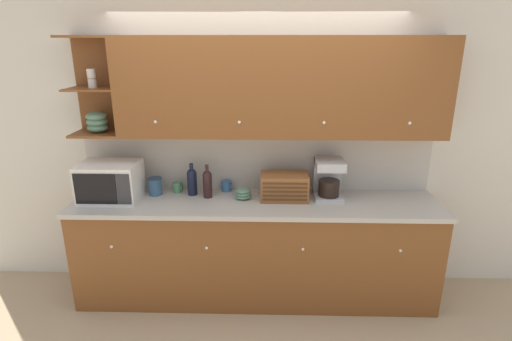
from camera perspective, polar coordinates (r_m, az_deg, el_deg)
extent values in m
plane|color=tan|center=(4.20, 0.08, -14.70)|extent=(24.00, 24.00, 0.00)
cube|color=beige|center=(3.69, 0.10, 2.80)|extent=(5.56, 0.06, 2.60)
cube|color=brown|center=(3.70, -0.04, -11.41)|extent=(3.16, 0.61, 0.90)
cube|color=#B7B2A8|center=(3.48, -0.05, -4.76)|extent=(3.18, 0.64, 0.04)
sphere|color=white|center=(3.56, -19.94, -10.20)|extent=(0.03, 0.03, 0.03)
sphere|color=white|center=(3.36, -7.06, -10.93)|extent=(0.03, 0.03, 0.03)
sphere|color=white|center=(3.34, 6.73, -11.11)|extent=(0.03, 0.03, 0.03)
sphere|color=white|center=(3.50, 19.94, -10.69)|extent=(0.03, 0.03, 0.03)
cube|color=#B7B2A8|center=(3.67, 0.09, 1.43)|extent=(3.16, 0.01, 0.55)
cube|color=brown|center=(3.38, 3.66, 11.79)|extent=(2.74, 0.33, 0.82)
cube|color=brown|center=(3.82, -21.35, 11.35)|extent=(0.42, 0.02, 0.82)
cube|color=brown|center=(3.74, -21.55, 4.98)|extent=(0.42, 0.33, 0.02)
cube|color=brown|center=(3.68, -22.24, 10.77)|extent=(0.42, 0.33, 0.02)
cube|color=brown|center=(3.66, -23.05, 17.20)|extent=(0.42, 0.33, 0.02)
sphere|color=white|center=(3.37, -14.18, 6.76)|extent=(0.03, 0.03, 0.03)
sphere|color=white|center=(3.26, -2.41, 6.90)|extent=(0.03, 0.03, 0.03)
sphere|color=white|center=(3.28, 9.70, 6.75)|extent=(0.03, 0.03, 0.03)
sphere|color=white|center=(3.45, 21.11, 6.33)|extent=(0.03, 0.03, 0.03)
ellipsoid|color=slate|center=(3.73, -21.64, 5.73)|extent=(0.18, 0.18, 0.08)
ellipsoid|color=slate|center=(3.72, -21.73, 6.47)|extent=(0.18, 0.18, 0.08)
ellipsoid|color=slate|center=(3.71, -21.81, 7.22)|extent=(0.18, 0.18, 0.08)
cylinder|color=silver|center=(3.68, -22.33, 11.47)|extent=(0.07, 0.07, 0.08)
cylinder|color=silver|center=(3.67, -22.48, 12.69)|extent=(0.07, 0.07, 0.08)
cube|color=silver|center=(3.68, -20.09, -1.48)|extent=(0.50, 0.37, 0.33)
cube|color=black|center=(3.54, -21.98, -2.48)|extent=(0.35, 0.01, 0.26)
cube|color=#2D2D33|center=(3.46, -18.39, -2.57)|extent=(0.11, 0.01, 0.26)
cylinder|color=#33567A|center=(3.71, -14.21, -2.28)|extent=(0.12, 0.12, 0.15)
cylinder|color=navy|center=(3.68, -14.30, -1.13)|extent=(0.12, 0.12, 0.01)
cylinder|color=#4C845B|center=(3.73, -11.20, -2.38)|extent=(0.08, 0.08, 0.09)
torus|color=#4C845B|center=(3.72, -10.52, -2.36)|extent=(0.01, 0.06, 0.06)
cylinder|color=black|center=(3.63, -9.10, -1.93)|extent=(0.09, 0.09, 0.20)
sphere|color=black|center=(3.60, -9.18, -0.44)|extent=(0.09, 0.09, 0.09)
cylinder|color=black|center=(3.58, -9.23, 0.47)|extent=(0.03, 0.03, 0.07)
cylinder|color=black|center=(3.55, -6.93, -2.23)|extent=(0.08, 0.08, 0.21)
sphere|color=black|center=(3.52, -7.00, -0.65)|extent=(0.08, 0.08, 0.08)
cylinder|color=black|center=(3.50, -7.03, 0.27)|extent=(0.03, 0.03, 0.07)
cylinder|color=#38669E|center=(3.70, -4.29, -2.20)|extent=(0.09, 0.09, 0.10)
torus|color=#38669E|center=(3.70, -3.53, -2.18)|extent=(0.01, 0.07, 0.07)
ellipsoid|color=slate|center=(3.53, -1.84, -3.63)|extent=(0.15, 0.15, 0.04)
ellipsoid|color=slate|center=(3.52, -1.84, -3.26)|extent=(0.14, 0.14, 0.04)
ellipsoid|color=slate|center=(3.51, -1.85, -2.88)|extent=(0.13, 0.13, 0.04)
cube|color=brown|center=(3.49, 4.07, -2.32)|extent=(0.41, 0.24, 0.23)
cube|color=#4B2C16|center=(3.40, 4.12, -4.20)|extent=(0.38, 0.01, 0.02)
cube|color=#4B2C16|center=(3.39, 4.14, -3.63)|extent=(0.38, 0.01, 0.02)
cube|color=#4B2C16|center=(3.38, 4.15, -3.06)|extent=(0.38, 0.01, 0.02)
cube|color=#4B2C16|center=(3.36, 4.17, -2.48)|extent=(0.38, 0.01, 0.02)
cube|color=#4B2C16|center=(3.35, 4.18, -1.89)|extent=(0.38, 0.01, 0.02)
cube|color=#B7B7BC|center=(3.60, 10.24, -3.62)|extent=(0.25, 0.26, 0.03)
cylinder|color=black|center=(3.55, 10.36, -2.47)|extent=(0.18, 0.18, 0.14)
cube|color=#B7B7BC|center=(3.64, 10.15, -0.70)|extent=(0.25, 0.06, 0.35)
cube|color=#B7B7BC|center=(3.50, 10.50, 0.87)|extent=(0.25, 0.26, 0.08)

